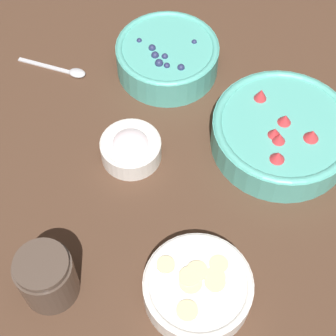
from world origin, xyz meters
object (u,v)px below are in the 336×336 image
object	(u,v)px
bowl_strawberries	(282,132)
bowl_cream	(131,147)
jar_chocolate	(47,277)
bowl_bananas	(198,287)
bowl_blueberries	(167,56)

from	to	relation	value
bowl_strawberries	bowl_cream	bearing A→B (deg)	-94.76
bowl_strawberries	jar_chocolate	size ratio (longest dim) A/B	2.57
bowl_bananas	bowl_cream	world-z (taller)	bowl_cream
bowl_blueberries	bowl_cream	distance (m)	0.21
bowl_cream	bowl_blueberries	bearing A→B (deg)	152.54
bowl_strawberries	bowl_bananas	distance (m)	0.31
bowl_blueberries	jar_chocolate	distance (m)	0.47
bowl_blueberries	bowl_bananas	distance (m)	0.44
bowl_strawberries	bowl_cream	distance (m)	0.25
jar_chocolate	bowl_bananas	bearing A→B (deg)	77.29
bowl_bananas	bowl_cream	bearing A→B (deg)	-167.27
bowl_blueberries	bowl_strawberries	bearing A→B (deg)	37.53
bowl_strawberries	bowl_blueberries	world-z (taller)	bowl_strawberries
jar_chocolate	bowl_blueberries	bearing A→B (deg)	148.20
bowl_blueberries	bowl_bananas	world-z (taller)	bowl_blueberries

